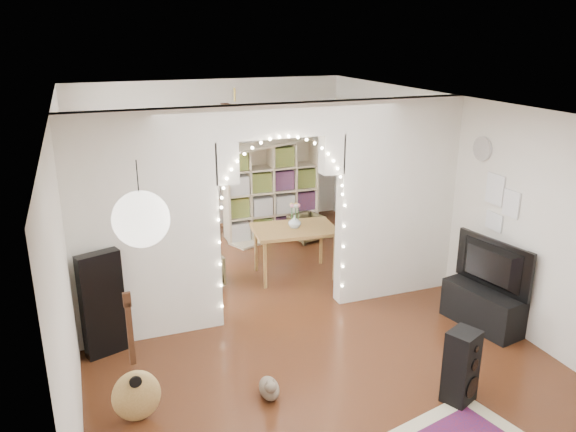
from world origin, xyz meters
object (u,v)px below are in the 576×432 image
object	(u,v)px
dining_table	(295,233)
dining_chair_right	(307,228)
media_console	(482,307)
dining_chair_left	(203,270)
acoustic_guitar	(134,375)
floor_speaker	(461,367)
bookcase	(271,191)

from	to	relation	value
dining_table	dining_chair_right	size ratio (longest dim) A/B	2.48
media_console	dining_chair_left	bearing A→B (deg)	130.57
acoustic_guitar	media_console	xyz separation A→B (m)	(4.21, 0.34, -0.24)
floor_speaker	dining_table	xyz separation A→B (m)	(-0.43, 3.40, 0.30)
acoustic_guitar	dining_chair_right	size ratio (longest dim) A/B	2.20
media_console	floor_speaker	bearing A→B (deg)	-147.11
dining_table	acoustic_guitar	bearing A→B (deg)	-129.32
acoustic_guitar	media_console	size ratio (longest dim) A/B	1.13
dining_chair_left	floor_speaker	bearing A→B (deg)	-67.34
floor_speaker	bookcase	bearing A→B (deg)	67.73
dining_chair_right	floor_speaker	bearing A→B (deg)	-109.49
floor_speaker	media_console	size ratio (longest dim) A/B	0.77
dining_table	dining_chair_right	bearing A→B (deg)	66.32
dining_table	media_console	bearing A→B (deg)	-48.60
dining_table	floor_speaker	bearing A→B (deg)	-77.23
floor_speaker	media_console	distance (m)	1.66
bookcase	dining_table	world-z (taller)	bookcase
acoustic_guitar	floor_speaker	bearing A→B (deg)	-18.99
media_console	dining_table	xyz separation A→B (m)	(-1.62, 2.25, 0.43)
acoustic_guitar	dining_chair_right	xyz separation A→B (m)	(3.32, 3.90, -0.26)
bookcase	dining_table	bearing A→B (deg)	-121.27
acoustic_guitar	media_console	distance (m)	4.23
floor_speaker	dining_chair_right	distance (m)	4.72
media_console	dining_chair_left	distance (m)	3.81
dining_chair_left	media_console	bearing A→B (deg)	-42.75
dining_chair_right	dining_chair_left	bearing A→B (deg)	-166.12
media_console	dining_chair_right	bearing A→B (deg)	92.91
dining_table	dining_chair_left	distance (m)	1.44
floor_speaker	dining_chair_left	distance (m)	3.95
bookcase	dining_chair_right	distance (m)	0.90
floor_speaker	bookcase	size ratio (longest dim) A/B	0.45
media_console	bookcase	size ratio (longest dim) A/B	0.59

